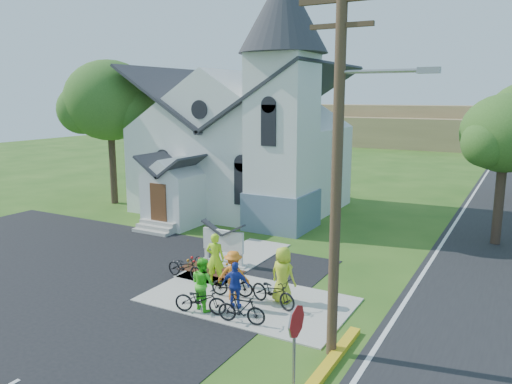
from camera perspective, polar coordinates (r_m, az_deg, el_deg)
The scene contains 21 objects.
ground at distance 17.94m, azimuth -6.06°, elevation -11.85°, with size 120.00×120.00×0.00m, color #2A5418.
parking_lot at distance 21.32m, azimuth -25.14°, elevation -9.07°, with size 20.00×16.00×0.02m, color black.
sidewalk at distance 17.57m, azimuth -0.99°, elevation -12.20°, with size 7.00×4.00×0.05m, color #A8A497.
church at distance 30.07m, azimuth -1.16°, elevation 7.75°, with size 12.35×12.00×13.00m.
church_sign at distance 20.73m, azimuth -3.77°, elevation -5.62°, with size 2.20×0.40×1.70m.
flower_bed at distance 20.32m, azimuth -5.12°, elevation -8.93°, with size 2.60×1.10×0.07m, color #34190E.
utility_pole at distance 12.80m, azimuth 9.54°, elevation 3.93°, with size 3.45×0.28×10.00m.
stop_sign at distance 11.40m, azimuth 4.56°, elevation -15.96°, with size 0.11×0.76×2.48m.
tree_lot_corner at distance 33.28m, azimuth -16.42°, elevation 9.97°, with size 5.60×5.60×9.15m.
tree_road_near at distance 25.57m, azimuth 26.61°, elevation 5.94°, with size 4.00×4.00×7.05m.
distant_hills at distance 70.26m, azimuth 23.93°, elevation 6.16°, with size 61.00×10.00×5.60m.
cyclist_0 at distance 18.69m, azimuth -4.68°, elevation -7.56°, with size 0.70×0.46×1.92m, color #ABE81B.
bike_0 at distance 19.47m, azimuth -8.11°, elevation -8.46°, with size 0.59×1.69×0.89m, color black.
cyclist_1 at distance 16.59m, azimuth -6.10°, elevation -10.36°, with size 0.85×0.66×1.74m, color #4AE42A.
bike_1 at distance 17.63m, azimuth -2.73°, elevation -10.48°, with size 0.42×1.47×0.88m, color black.
cyclist_2 at distance 16.60m, azimuth -2.34°, elevation -10.60°, with size 0.92×0.38×1.58m, color #2137A5.
bike_2 at distance 16.44m, azimuth -6.36°, elevation -12.12°, with size 0.61×1.74×0.91m, color black.
cyclist_3 at distance 17.29m, azimuth -2.60°, elevation -9.46°, with size 1.11×0.64×1.71m, color orange.
bike_3 at distance 15.67m, azimuth -1.68°, elevation -13.23°, with size 0.44×1.55×0.93m, color black.
cyclist_4 at distance 17.02m, azimuth 3.08°, elevation -9.42°, with size 0.94×0.61×1.93m, color #C0D628.
bike_4 at distance 16.89m, azimuth 1.99°, elevation -11.31°, with size 0.65×1.86×0.98m, color black.
Camera 1 is at (9.57, -13.49, 6.94)m, focal length 35.00 mm.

